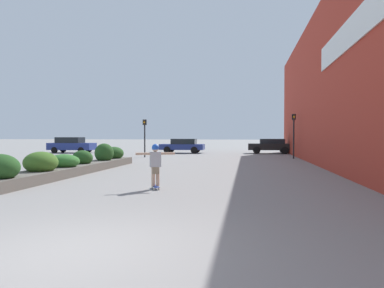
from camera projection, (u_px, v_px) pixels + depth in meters
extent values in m
plane|color=gray|center=(75.00, 251.00, 5.25)|extent=(300.00, 300.00, 0.00)
cube|color=#B23323|center=(328.00, 82.00, 18.57)|extent=(0.60, 38.59, 9.39)
cube|color=#605B54|center=(76.00, 169.00, 16.16)|extent=(1.39, 11.95, 0.40)
ellipsoid|color=#3D6623|center=(41.00, 163.00, 13.41)|extent=(1.29, 1.34, 0.86)
ellipsoid|color=#33702D|center=(64.00, 161.00, 15.16)|extent=(1.43, 1.18, 0.64)
ellipsoid|color=#234C1E|center=(82.00, 158.00, 16.89)|extent=(1.02, 0.91, 0.75)
ellipsoid|color=#234C1E|center=(104.00, 153.00, 19.18)|extent=(1.06, 1.06, 1.08)
ellipsoid|color=#234C1E|center=(114.00, 153.00, 20.88)|extent=(1.16, 1.29, 0.80)
cube|color=navy|center=(155.00, 186.00, 11.38)|extent=(0.43, 0.67, 0.01)
cylinder|color=beige|center=(152.00, 187.00, 11.58)|extent=(0.07, 0.08, 0.06)
cylinder|color=beige|center=(157.00, 187.00, 11.62)|extent=(0.07, 0.08, 0.06)
cylinder|color=beige|center=(154.00, 189.00, 11.13)|extent=(0.07, 0.08, 0.06)
cylinder|color=beige|center=(159.00, 189.00, 11.17)|extent=(0.07, 0.08, 0.06)
cylinder|color=tan|center=(153.00, 176.00, 11.35)|extent=(0.15, 0.15, 0.64)
cylinder|color=tan|center=(158.00, 176.00, 11.39)|extent=(0.15, 0.15, 0.64)
cube|color=gray|center=(155.00, 170.00, 11.36)|extent=(0.29, 0.27, 0.23)
cube|color=#B2B2B7|center=(155.00, 159.00, 11.35)|extent=(0.40, 0.31, 0.50)
cylinder|color=tan|center=(143.00, 154.00, 11.24)|extent=(0.46, 0.27, 0.08)
cylinder|color=tan|center=(168.00, 153.00, 11.46)|extent=(0.46, 0.27, 0.08)
sphere|color=tan|center=(155.00, 149.00, 11.34)|extent=(0.21, 0.21, 0.21)
sphere|color=blue|center=(155.00, 148.00, 11.34)|extent=(0.24, 0.24, 0.24)
cube|color=black|center=(270.00, 147.00, 33.85)|extent=(4.31, 1.72, 0.63)
cube|color=black|center=(272.00, 141.00, 33.81)|extent=(2.37, 1.51, 0.47)
cylinder|color=black|center=(257.00, 150.00, 33.26)|extent=(0.72, 0.22, 0.72)
cylinder|color=black|center=(256.00, 150.00, 34.87)|extent=(0.72, 0.22, 0.72)
cylinder|color=black|center=(285.00, 150.00, 32.84)|extent=(0.72, 0.22, 0.72)
cylinder|color=black|center=(283.00, 150.00, 34.45)|extent=(0.72, 0.22, 0.72)
cube|color=navy|center=(182.00, 147.00, 34.84)|extent=(4.43, 1.89, 0.57)
cube|color=black|center=(184.00, 141.00, 34.80)|extent=(2.43, 1.66, 0.54)
cylinder|color=black|center=(167.00, 150.00, 34.18)|extent=(0.69, 0.22, 0.69)
cylinder|color=black|center=(171.00, 149.00, 35.95)|extent=(0.69, 0.22, 0.69)
cylinder|color=black|center=(194.00, 150.00, 33.74)|extent=(0.69, 0.22, 0.69)
cylinder|color=black|center=(197.00, 149.00, 35.52)|extent=(0.69, 0.22, 0.69)
cube|color=maroon|center=(381.00, 148.00, 31.70)|extent=(4.11, 1.79, 0.65)
cube|color=black|center=(383.00, 142.00, 31.66)|extent=(2.26, 1.57, 0.46)
cylinder|color=black|center=(370.00, 152.00, 31.07)|extent=(0.65, 0.22, 0.65)
cylinder|color=black|center=(363.00, 151.00, 32.75)|extent=(0.65, 0.22, 0.65)
cube|color=navy|center=(72.00, 146.00, 35.26)|extent=(4.66, 1.76, 0.71)
cube|color=black|center=(70.00, 140.00, 35.27)|extent=(2.57, 1.55, 0.59)
cylinder|color=black|center=(89.00, 150.00, 35.86)|extent=(0.62, 0.22, 0.62)
cylinder|color=black|center=(81.00, 150.00, 34.21)|extent=(0.62, 0.22, 0.62)
cylinder|color=black|center=(63.00, 149.00, 36.32)|extent=(0.62, 0.22, 0.62)
cylinder|color=black|center=(54.00, 150.00, 34.67)|extent=(0.62, 0.22, 0.62)
cylinder|color=black|center=(145.00, 141.00, 27.99)|extent=(0.11, 0.11, 2.64)
cube|color=black|center=(145.00, 122.00, 27.95)|extent=(0.28, 0.20, 0.45)
sphere|color=#2D2823|center=(144.00, 120.00, 27.83)|extent=(0.15, 0.15, 0.15)
sphere|color=orange|center=(144.00, 122.00, 27.83)|extent=(0.15, 0.15, 0.15)
sphere|color=#2D2823|center=(144.00, 124.00, 27.83)|extent=(0.15, 0.15, 0.15)
cylinder|color=black|center=(294.00, 139.00, 26.25)|extent=(0.11, 0.11, 2.99)
cube|color=black|center=(294.00, 117.00, 26.21)|extent=(0.28, 0.20, 0.45)
sphere|color=#2D2823|center=(294.00, 115.00, 26.09)|extent=(0.15, 0.15, 0.15)
sphere|color=orange|center=(294.00, 117.00, 26.09)|extent=(0.15, 0.15, 0.15)
sphere|color=#2D2823|center=(294.00, 119.00, 26.10)|extent=(0.15, 0.15, 0.15)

